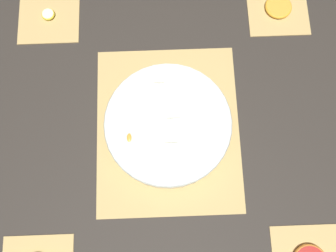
{
  "coord_description": "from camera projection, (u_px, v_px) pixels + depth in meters",
  "views": [
    {
      "loc": [
        0.24,
        -0.01,
        0.92
      ],
      "look_at": [
        0.0,
        0.0,
        0.03
      ],
      "focal_mm": 42.0,
      "sensor_mm": 36.0,
      "label": 1
    }
  ],
  "objects": [
    {
      "name": "ground_plane",
      "position": [
        168.0,
        129.0,
        0.95
      ],
      "size": [
        6.0,
        6.0,
        0.0
      ],
      "primitive_type": "plane",
      "color": "#2D2823"
    },
    {
      "name": "bamboo_mat_center",
      "position": [
        168.0,
        129.0,
        0.95
      ],
      "size": [
        0.41,
        0.34,
        0.01
      ],
      "color": "tan",
      "rests_on": "ground_plane"
    },
    {
      "name": "coaster_mat_near_left",
      "position": [
        49.0,
        16.0,
        1.02
      ],
      "size": [
        0.16,
        0.16,
        0.01
      ],
      "color": "tan",
      "rests_on": "ground_plane"
    },
    {
      "name": "coaster_mat_far_left",
      "position": [
        278.0,
        8.0,
        1.03
      ],
      "size": [
        0.16,
        0.16,
        0.01
      ],
      "color": "tan",
      "rests_on": "ground_plane"
    },
    {
      "name": "fruit_salad_bowl",
      "position": [
        168.0,
        125.0,
        0.91
      ],
      "size": [
        0.3,
        0.3,
        0.06
      ],
      "color": "silver",
      "rests_on": "bamboo_mat_center"
    },
    {
      "name": "orange_slice_whole",
      "position": [
        278.0,
        7.0,
        1.02
      ],
      "size": [
        0.07,
        0.07,
        0.01
      ],
      "color": "#F9A338",
      "rests_on": "coaster_mat_far_left"
    },
    {
      "name": "banana_coin_single",
      "position": [
        48.0,
        14.0,
        1.02
      ],
      "size": [
        0.03,
        0.03,
        0.01
      ],
      "color": "#F7EFC6",
      "rests_on": "coaster_mat_near_left"
    }
  ]
}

